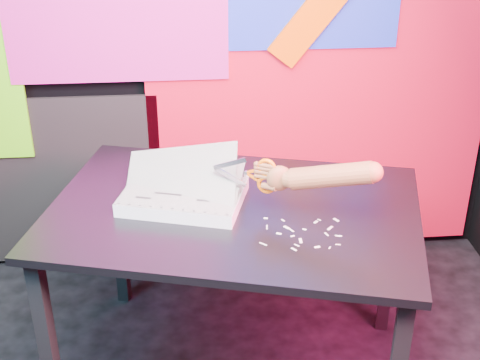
{
  "coord_description": "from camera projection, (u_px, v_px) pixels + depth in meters",
  "views": [
    {
      "loc": [
        0.03,
        -1.4,
        1.92
      ],
      "look_at": [
        0.2,
        0.61,
        0.87
      ],
      "focal_mm": 50.0,
      "sensor_mm": 36.0,
      "label": 1
    }
  ],
  "objects": [
    {
      "name": "room",
      "position": [
        173.0,
        119.0,
        1.5
      ],
      "size": [
        3.01,
        3.01,
        2.71
      ],
      "color": "black",
      "rests_on": "ground"
    },
    {
      "name": "backdrop",
      "position": [
        192.0,
        77.0,
        2.98
      ],
      "size": [
        2.88,
        0.05,
        2.08
      ],
      "color": "red",
      "rests_on": "ground"
    },
    {
      "name": "work_table",
      "position": [
        234.0,
        228.0,
        2.39
      ],
      "size": [
        1.47,
        1.16,
        0.75
      ],
      "rotation": [
        0.0,
        0.0,
        -0.26
      ],
      "color": "black",
      "rests_on": "ground"
    },
    {
      "name": "printout_stack",
      "position": [
        184.0,
        195.0,
        2.38
      ],
      "size": [
        0.48,
        0.41,
        0.22
      ],
      "rotation": [
        0.0,
        0.0,
        -0.28
      ],
      "color": "white",
      "rests_on": "work_table"
    },
    {
      "name": "scissors",
      "position": [
        262.0,
        175.0,
        2.26
      ],
      "size": [
        0.21,
        0.1,
        0.13
      ],
      "rotation": [
        0.0,
        0.0,
        -0.44
      ],
      "color": "silver",
      "rests_on": "printout_stack"
    },
    {
      "name": "hand_forearm",
      "position": [
        322.0,
        176.0,
        2.18
      ],
      "size": [
        0.39,
        0.21,
        0.16
      ],
      "rotation": [
        0.0,
        0.0,
        -0.44
      ],
      "color": "brown",
      "rests_on": "work_table"
    },
    {
      "name": "paper_clippings",
      "position": [
        304.0,
        233.0,
        2.2
      ],
      "size": [
        0.29,
        0.22,
        0.0
      ],
      "color": "beige",
      "rests_on": "work_table"
    }
  ]
}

